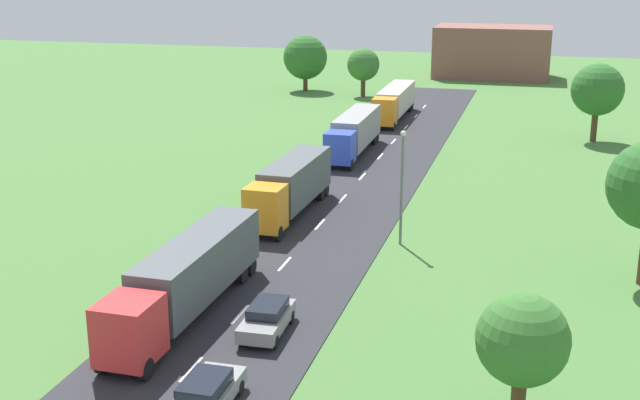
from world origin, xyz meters
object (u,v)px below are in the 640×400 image
Objects in this scene: car_second at (267,318)px; tree_birch at (523,341)px; truck_third at (354,132)px; tree_elm at (305,57)px; car_lead at (206,393)px; truck_lead at (188,276)px; tree_maple at (363,65)px; truck_fourth at (394,101)px; tree_pine at (598,90)px; lamppost_second at (402,181)px; distant_building at (492,52)px; truck_second at (291,185)px.

car_second is 13.44m from tree_birch.
truck_third is 3.08× the size of car_second.
truck_third is at bearing -66.84° from tree_elm.
car_lead is 12.69m from tree_birch.
tree_maple is at bearing 95.34° from truck_lead.
truck_fourth is at bearing -64.87° from tree_maple.
tree_elm reaches higher than truck_third.
truck_fourth is at bearing 93.75° from car_lead.
tree_pine is at bearing 73.46° from car_lead.
truck_fourth is 42.81m from lamppost_second.
tree_pine reaches higher than tree_maple.
car_second is 94.88m from distant_building.
car_second is at bearing -12.28° from truck_lead.
distant_building reaches higher than tree_birch.
tree_maple is at bearing 96.99° from truck_second.
truck_lead reaches higher than car_second.
truck_third is 46.79m from tree_birch.
truck_lead is 94.16m from distant_building.
tree_elm is at bearing 112.01° from tree_birch.
truck_third reaches higher than car_second.
distant_building is (-8.25, 99.83, 0.23)m from tree_birch.
car_lead is 60.44m from tree_pine.
lamppost_second is 58.68m from tree_maple.
tree_birch is at bearing -85.27° from distant_building.
lamppost_second is at bearing -25.50° from truck_second.
truck_lead is 1.08× the size of truck_third.
car_second is 15.65m from lamppost_second.
truck_second is 2.85× the size of car_second.
tree_maple is at bearing -122.84° from distant_building.
truck_second is 76.36m from distant_building.
tree_birch is (12.16, 2.37, 2.78)m from car_lead.
tree_birch is (16.83, -23.97, 1.41)m from truck_second.
truck_lead is 17.91m from truck_second.
truck_fourth is 23.48m from tree_elm.
truck_second is 0.86× the size of truck_fourth.
truck_fourth reaches higher than car_second.
tree_elm is 31.49m from distant_building.
tree_pine is (17.14, 50.34, 4.34)m from car_second.
truck_lead is 1.91× the size of tree_elm.
truck_second reaches higher than car_second.
car_second is at bearing 157.30° from tree_birch.
truck_third is 25.39m from lamppost_second.
lamppost_second is (8.18, -41.96, 2.10)m from truck_fourth.
distant_building is (3.88, 94.76, 2.99)m from car_second.
tree_pine reaches higher than distant_building.
truck_lead is at bearing -95.14° from distant_building.
lamppost_second is 1.36× the size of tree_birch.
distant_building reaches higher than car_second.
truck_fourth is 63.96m from tree_birch.
distant_building reaches higher than car_lead.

